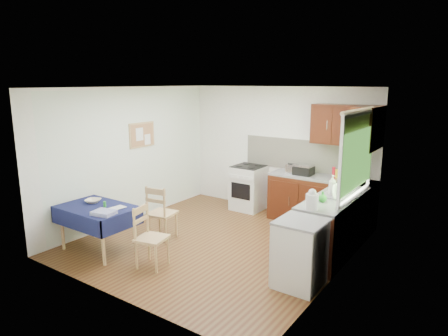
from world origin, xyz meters
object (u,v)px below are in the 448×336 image
Objects in this scene: dining_table at (97,213)px; dish_rack at (338,195)px; chair_near at (149,235)px; kettle at (312,200)px; chair_far at (160,211)px; toaster at (293,169)px; sandwich_press at (304,170)px.

dish_rack is at bearing 16.15° from dining_table.
kettle is at bearing -71.95° from chair_near.
dish_rack is (2.57, 1.12, 0.43)m from chair_far.
chair_far is 2.59m from toaster.
kettle is (-0.09, -0.78, 0.10)m from dish_rack.
chair_far is 3.24× the size of kettle.
chair_far is (0.50, 0.87, -0.12)m from dining_table.
chair_far is at bearing -172.18° from kettle.
toaster is at bearing 41.63° from dining_table.
chair_near is 3.21m from sandwich_press.
chair_near reaches higher than dining_table.
toaster is at bearing 121.81° from kettle.
chair_near is 1.90× the size of dish_rack.
kettle reaches higher than sandwich_press.
dining_table is at bearing 80.92° from chair_near.
toaster is 0.19m from sandwich_press.
chair_near is at bearing 114.17° from chair_far.
chair_far is at bearing 43.55° from dining_table.
sandwich_press is at bearing -30.96° from chair_near.
chair_near is 3.48× the size of toaster.
dining_table is 3.53× the size of sandwich_press.
dish_rack is at bearing -31.18° from toaster.
chair_far is 2.56m from kettle.
sandwich_press is (1.55, 2.20, 0.50)m from chair_far.
dining_table is at bearing -137.73° from sandwich_press.
sandwich_press is (0.18, 0.05, 0.01)m from toaster.
kettle is (2.98, 1.21, 0.42)m from dining_table.
toaster is 0.55× the size of dish_rack.
chair_near is at bearing -13.27° from dining_table.
chair_near is 3.11m from toaster.
toaster reaches higher than chair_far.
dish_rack is (2.03, 1.92, 0.45)m from chair_near.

